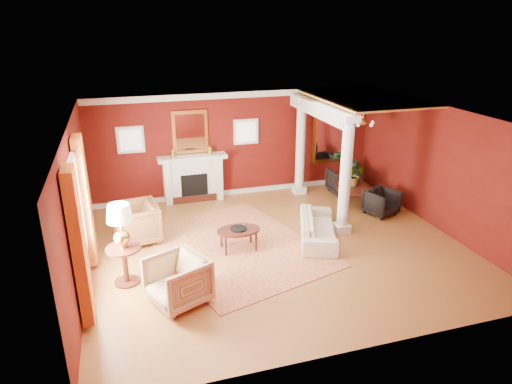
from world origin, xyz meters
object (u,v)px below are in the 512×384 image
object	(u,v)px
armchair_leopard	(135,221)
coffee_table	(238,231)
side_table	(121,230)
dining_table	(351,188)
sofa	(318,224)
armchair_stripe	(178,279)

from	to	relation	value
armchair_leopard	coffee_table	bearing A→B (deg)	55.92
side_table	dining_table	distance (m)	6.54
coffee_table	dining_table	world-z (taller)	dining_table
sofa	armchair_leopard	bearing A→B (deg)	95.52
sofa	armchair_stripe	bearing A→B (deg)	135.41
side_table	coffee_table	bearing A→B (deg)	15.82
armchair_stripe	side_table	distance (m)	1.41
armchair_leopard	dining_table	world-z (taller)	armchair_leopard
armchair_leopard	dining_table	distance (m)	5.79
armchair_leopard	armchair_stripe	bearing A→B (deg)	4.48
sofa	coffee_table	xyz separation A→B (m)	(-1.86, 0.02, 0.06)
coffee_table	dining_table	size ratio (longest dim) A/B	0.65
armchair_stripe	dining_table	xyz separation A→B (m)	(5.17, 3.35, -0.07)
coffee_table	side_table	distance (m)	2.58
sofa	armchair_stripe	world-z (taller)	armchair_stripe
armchair_leopard	side_table	distance (m)	1.84
coffee_table	dining_table	xyz separation A→B (m)	(3.64, 1.75, -0.03)
coffee_table	armchair_stripe	bearing A→B (deg)	-133.61
armchair_leopard	dining_table	xyz separation A→B (m)	(5.75, 0.71, -0.09)
sofa	coffee_table	bearing A→B (deg)	109.72
sofa	armchair_leopard	world-z (taller)	armchair_leopard
armchair_stripe	sofa	bearing A→B (deg)	91.48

